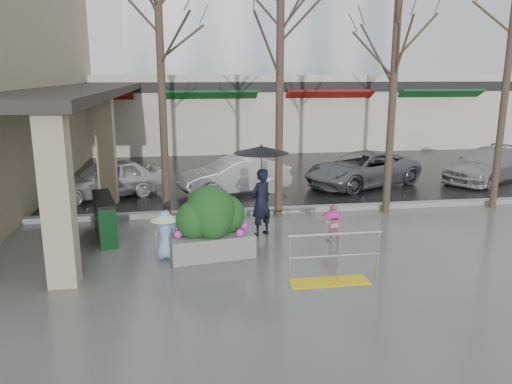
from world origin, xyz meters
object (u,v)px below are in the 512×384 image
object	(u,v)px
news_boxes	(105,218)
car_b	(235,175)
woman	(261,179)
car_a	(107,179)
tree_west	(159,33)
car_c	(362,169)
tree_midwest	(280,29)
child_blue	(165,229)
handrail	(332,264)
child_pink	(332,220)
planter	(211,222)
tree_mideast	(396,44)
car_d	(486,165)

from	to	relation	value
news_boxes	car_b	bearing A→B (deg)	35.99
woman	car_a	distance (m)	6.59
tree_west	car_c	bearing A→B (deg)	26.73
tree_midwest	car_b	world-z (taller)	tree_midwest
car_a	car_c	size ratio (longest dim) A/B	0.82
woman	car_a	size ratio (longest dim) A/B	0.64
car_b	news_boxes	bearing A→B (deg)	-57.42
tree_west	car_a	size ratio (longest dim) A/B	1.84
woman	child_blue	world-z (taller)	woman
handrail	car_a	size ratio (longest dim) A/B	0.51
child_pink	car_c	xyz separation A→B (m)	(2.93, 5.89, 0.09)
tree_midwest	woman	distance (m)	4.17
planter	car_c	bearing A→B (deg)	47.39
tree_midwest	woman	size ratio (longest dim) A/B	2.97
handrail	news_boxes	size ratio (longest dim) A/B	0.97
tree_midwest	tree_mideast	distance (m)	3.32
woman	child_blue	bearing A→B (deg)	-4.38
tree_west	handrail	bearing A→B (deg)	-55.01
tree_west	car_a	xyz separation A→B (m)	(-2.05, 3.14, -4.45)
woman	car_b	world-z (taller)	woman
tree_midwest	car_c	xyz separation A→B (m)	(3.82, 3.54, -4.60)
tree_west	child_blue	xyz separation A→B (m)	(0.05, -2.93, -4.41)
woman	car_d	size ratio (longest dim) A/B	0.54
tree_west	news_boxes	bearing A→B (deg)	-139.08
planter	child_pink	bearing A→B (deg)	10.88
planter	woman	bearing A→B (deg)	44.13
car_a	car_c	distance (m)	9.08
woman	news_boxes	xyz separation A→B (m)	(-3.94, 0.31, -0.93)
tree_midwest	car_c	bearing A→B (deg)	42.78
car_c	tree_midwest	bearing A→B (deg)	-71.25
tree_midwest	car_c	size ratio (longest dim) A/B	1.54
child_pink	car_d	world-z (taller)	car_d
tree_west	tree_midwest	distance (m)	3.20
handrail	car_c	bearing A→B (deg)	66.29
child_blue	tree_mideast	bearing A→B (deg)	-145.62
planter	car_a	distance (m)	6.83
tree_west	news_boxes	xyz separation A→B (m)	(-1.51, -1.31, -4.55)
child_pink	planter	distance (m)	3.09
child_blue	handrail	bearing A→B (deg)	160.51
tree_mideast	car_d	distance (m)	7.89
child_blue	news_boxes	xyz separation A→B (m)	(-1.56, 1.62, -0.14)
news_boxes	planter	bearing A→B (deg)	-45.54
tree_midwest	woman	bearing A→B (deg)	-115.50
tree_west	car_c	world-z (taller)	tree_west
tree_mideast	car_c	distance (m)	5.54
handrail	tree_west	world-z (taller)	tree_west
child_blue	news_boxes	world-z (taller)	child_blue
car_a	car_b	world-z (taller)	same
car_b	car_c	world-z (taller)	same
news_boxes	car_a	xyz separation A→B (m)	(-0.54, 4.45, 0.09)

